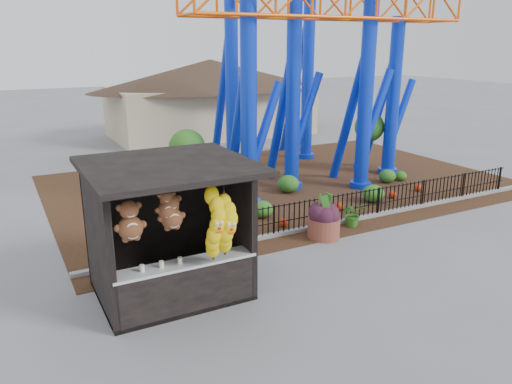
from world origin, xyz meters
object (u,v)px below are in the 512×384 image
roller_coaster (305,19)px  potted_plant (353,214)px  prize_booth (172,234)px  terracotta_planter (324,228)px

roller_coaster → potted_plant: bearing=-106.6°
prize_booth → potted_plant: 6.79m
terracotta_planter → prize_booth: bearing=-164.7°
terracotta_planter → potted_plant: 1.41m
terracotta_planter → potted_plant: potted_plant is taller
prize_booth → roller_coaster: 12.00m
prize_booth → roller_coaster: size_ratio=0.32×
prize_booth → terracotta_planter: (5.10, 1.39, -1.22)m
roller_coaster → terracotta_planter: roller_coaster is taller
potted_plant → roller_coaster: bearing=87.4°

